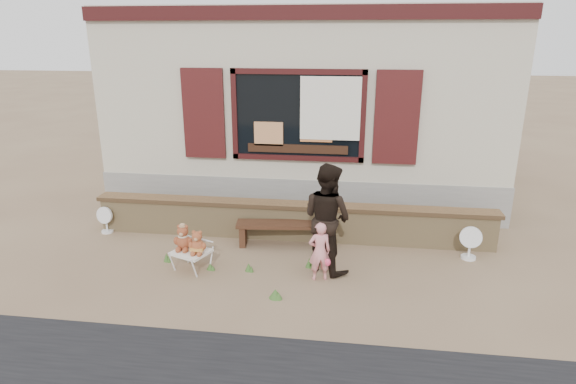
# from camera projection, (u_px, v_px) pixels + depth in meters

# --- Properties ---
(ground) EXTENTS (80.00, 80.00, 0.00)m
(ground) POSITION_uv_depth(u_px,v_px,m) (283.00, 263.00, 7.71)
(ground) COLOR brown
(ground) RESTS_ON ground
(shopfront) EXTENTS (8.04, 5.13, 4.00)m
(shopfront) POSITION_uv_depth(u_px,v_px,m) (310.00, 101.00, 11.32)
(shopfront) COLOR #BDB498
(shopfront) RESTS_ON ground
(brick_wall) EXTENTS (7.10, 0.36, 0.67)m
(brick_wall) POSITION_uv_depth(u_px,v_px,m) (291.00, 220.00, 8.55)
(brick_wall) COLOR tan
(brick_wall) RESTS_ON ground
(bench) EXTENTS (1.67, 0.52, 0.42)m
(bench) POSITION_uv_depth(u_px,v_px,m) (285.00, 229.00, 8.26)
(bench) COLOR #361F13
(bench) RESTS_ON ground
(folding_chair) EXTENTS (0.65, 0.62, 0.32)m
(folding_chair) POSITION_uv_depth(u_px,v_px,m) (191.00, 253.00, 7.40)
(folding_chair) COLOR white
(folding_chair) RESTS_ON ground
(teddy_bear_left) EXTENTS (0.38, 0.35, 0.41)m
(teddy_bear_left) POSITION_uv_depth(u_px,v_px,m) (183.00, 237.00, 7.39)
(teddy_bear_left) COLOR brown
(teddy_bear_left) RESTS_ON folding_chair
(teddy_bear_right) EXTENTS (0.34, 0.32, 0.37)m
(teddy_bear_right) POSITION_uv_depth(u_px,v_px,m) (198.00, 242.00, 7.26)
(teddy_bear_right) COLOR brown
(teddy_bear_right) RESTS_ON folding_chair
(child) EXTENTS (0.38, 0.29, 0.91)m
(child) POSITION_uv_depth(u_px,v_px,m) (320.00, 251.00, 7.06)
(child) COLOR pink
(child) RESTS_ON ground
(adult) EXTENTS (1.04, 1.01, 1.69)m
(adult) POSITION_uv_depth(u_px,v_px,m) (327.00, 218.00, 7.27)
(adult) COLOR black
(adult) RESTS_ON ground
(fan_left) EXTENTS (0.32, 0.21, 0.51)m
(fan_left) POSITION_uv_depth(u_px,v_px,m) (106.00, 220.00, 8.82)
(fan_left) COLOR silver
(fan_left) RESTS_ON ground
(fan_right) EXTENTS (0.36, 0.24, 0.57)m
(fan_right) POSITION_uv_depth(u_px,v_px,m) (470.00, 243.00, 7.77)
(fan_right) COLOR white
(fan_right) RESTS_ON ground
(grass_tufts) EXTENTS (2.41, 1.64, 0.16)m
(grass_tufts) POSITION_uv_depth(u_px,v_px,m) (232.00, 263.00, 7.53)
(grass_tufts) COLOR #3C6327
(grass_tufts) RESTS_ON ground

